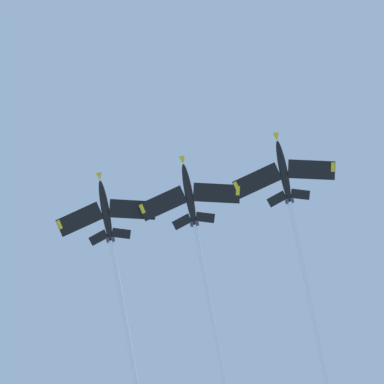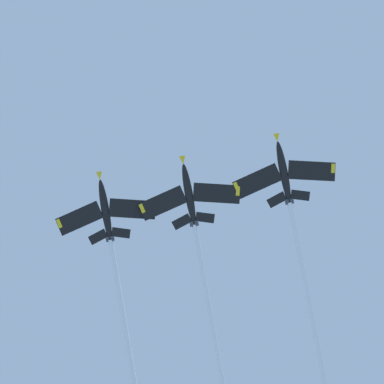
{
  "view_description": "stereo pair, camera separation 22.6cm",
  "coord_description": "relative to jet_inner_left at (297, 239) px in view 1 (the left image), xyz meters",
  "views": [
    {
      "loc": [
        -20.01,
        -15.27,
        1.64
      ],
      "look_at": [
        5.37,
        -13.38,
        127.03
      ],
      "focal_mm": 61.95,
      "sensor_mm": 36.0,
      "label": 1
    },
    {
      "loc": [
        -20.03,
        -15.04,
        1.64
      ],
      "look_at": [
        5.37,
        -13.38,
        127.03
      ],
      "focal_mm": 61.95,
      "sensor_mm": 36.0,
      "label": 2
    }
  ],
  "objects": [
    {
      "name": "jet_inner_left",
      "position": [
        0.0,
        0.0,
        0.0
      ],
      "size": [
        55.23,
        20.03,
        14.16
      ],
      "color": "black"
    },
    {
      "name": "jet_centre",
      "position": [
        1.33,
        18.77,
        -0.11
      ],
      "size": [
        54.72,
        20.05,
        15.78
      ],
      "color": "black"
    },
    {
      "name": "jet_inner_right",
      "position": [
        4.68,
        35.23,
        0.77
      ],
      "size": [
        54.72,
        20.06,
        14.9
      ],
      "color": "black"
    }
  ]
}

